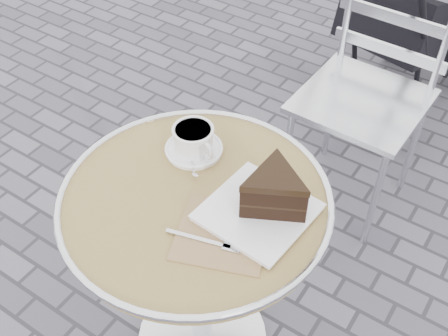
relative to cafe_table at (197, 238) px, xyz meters
The scene contains 5 objects.
cafe_table is the anchor object (origin of this frame).
cappuccino_set 0.27m from the cafe_table, 126.40° to the left, with size 0.16×0.17×0.08m.
cake_plate_set 0.30m from the cafe_table, 18.26° to the left, with size 0.31×0.37×0.13m.
bistro_chair 1.02m from the cafe_table, 83.68° to the left, with size 0.46×0.46×0.99m.
baby_stroller 1.77m from the cafe_table, 88.51° to the left, with size 0.67×1.11×1.08m.
Camera 1 is at (0.61, -0.77, 1.80)m, focal length 45.00 mm.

